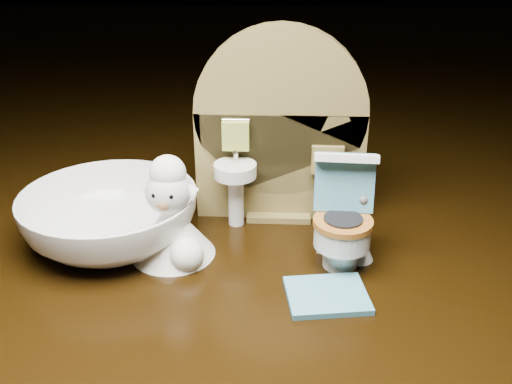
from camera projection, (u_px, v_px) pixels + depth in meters
The scene contains 6 objects.
backdrop_panel at pixel (279, 137), 0.43m from camera, with size 0.13×0.05×0.15m.
toy_toilet at pixel (342, 223), 0.39m from camera, with size 0.04×0.05×0.08m.
bath_mat at pixel (327, 295), 0.36m from camera, with size 0.05×0.04×0.00m, color teal.
toilet_brush at pixel (359, 242), 0.40m from camera, with size 0.02×0.02×0.05m.
plush_lamb at pixel (171, 222), 0.39m from camera, with size 0.06×0.06×0.08m.
ceramic_bowl at pixel (110, 218), 0.41m from camera, with size 0.13×0.13×0.04m, color white.
Camera 1 is at (0.00, -0.34, 0.22)m, focal length 40.00 mm.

